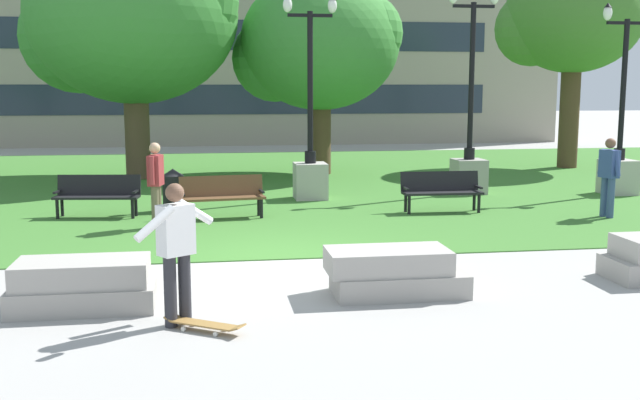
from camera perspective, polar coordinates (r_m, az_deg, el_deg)
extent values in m
plane|color=#A3A09B|center=(12.33, -3.33, -4.60)|extent=(140.00, 140.00, 0.00)
cube|color=#3D752D|center=(22.16, -5.79, 1.32)|extent=(40.00, 20.00, 0.02)
cube|color=#9E9991|center=(10.11, -17.55, -7.04)|extent=(1.80, 0.90, 0.32)
cube|color=#A6A098|center=(10.03, -17.66, -5.28)|extent=(1.66, 0.83, 0.32)
cube|color=#9E9991|center=(10.36, 6.03, -6.30)|extent=(1.80, 0.90, 0.32)
cube|color=#A6A098|center=(10.24, 5.17, -4.62)|extent=(1.66, 0.83, 0.32)
cylinder|color=#28282D|center=(9.16, -10.27, -6.65)|extent=(0.15, 0.15, 0.86)
cylinder|color=#28282D|center=(9.05, -11.34, -6.86)|extent=(0.15, 0.15, 0.86)
cube|color=white|center=(8.94, -10.93, -2.24)|extent=(0.47, 0.42, 0.60)
cylinder|color=white|center=(9.28, -9.55, -0.86)|extent=(0.48, 0.38, 0.38)
cylinder|color=white|center=(8.55, -12.49, -1.75)|extent=(0.48, 0.38, 0.38)
sphere|color=brown|center=(8.87, -11.01, 0.56)|extent=(0.22, 0.22, 0.22)
cube|color=olive|center=(8.93, -8.80, -9.32)|extent=(0.78, 0.61, 0.02)
cube|color=olive|center=(8.69, -6.28, -9.63)|extent=(0.21, 0.23, 0.06)
cube|color=olive|center=(9.17, -11.18, -8.77)|extent=(0.21, 0.23, 0.06)
cylinder|color=silver|center=(8.92, -7.20, -9.69)|extent=(0.06, 0.06, 0.06)
cylinder|color=silver|center=(8.74, -7.97, -10.09)|extent=(0.06, 0.06, 0.06)
cylinder|color=silver|center=(9.15, -9.58, -9.27)|extent=(0.06, 0.06, 0.06)
cylinder|color=silver|center=(8.98, -10.37, -9.65)|extent=(0.06, 0.06, 0.06)
cube|color=brown|center=(16.07, -7.40, 0.13)|extent=(1.84, 0.64, 0.05)
cube|color=brown|center=(16.29, -7.54, 1.06)|extent=(1.80, 0.32, 0.46)
cube|color=black|center=(15.97, -10.40, 0.44)|extent=(0.10, 0.40, 0.04)
cube|color=black|center=(16.19, -4.46, 0.66)|extent=(0.10, 0.40, 0.04)
cylinder|color=black|center=(15.87, -10.17, -0.90)|extent=(0.07, 0.07, 0.41)
cylinder|color=black|center=(16.08, -4.48, -0.66)|extent=(0.07, 0.07, 0.41)
cylinder|color=black|center=(16.18, -10.27, -0.71)|extent=(0.07, 0.07, 0.41)
cylinder|color=black|center=(16.39, -4.69, -0.49)|extent=(0.07, 0.07, 0.41)
cube|color=black|center=(16.96, 9.31, 0.53)|extent=(1.81, 0.48, 0.05)
cube|color=black|center=(17.17, 9.09, 1.41)|extent=(1.80, 0.16, 0.46)
cube|color=black|center=(16.72, 6.56, 0.89)|extent=(0.07, 0.40, 0.04)
cube|color=black|center=(17.20, 12.00, 0.97)|extent=(0.07, 0.40, 0.04)
cylinder|color=black|center=(16.63, 6.81, -0.39)|extent=(0.07, 0.07, 0.41)
cylinder|color=black|center=(17.09, 12.01, -0.27)|extent=(0.07, 0.07, 0.41)
cylinder|color=black|center=(16.93, 6.54, -0.22)|extent=(0.07, 0.07, 0.41)
cylinder|color=black|center=(17.39, 11.66, -0.11)|extent=(0.07, 0.07, 0.41)
cube|color=black|center=(16.80, -16.66, 0.20)|extent=(1.84, 0.68, 0.05)
cube|color=black|center=(17.01, -16.47, 1.09)|extent=(1.80, 0.36, 0.46)
cube|color=black|center=(17.03, -19.40, 0.59)|extent=(0.11, 0.40, 0.04)
cube|color=black|center=(16.58, -13.88, 0.62)|extent=(0.11, 0.40, 0.04)
cylinder|color=black|center=(16.91, -19.38, -0.67)|extent=(0.07, 0.07, 0.41)
cylinder|color=black|center=(16.48, -14.09, -0.67)|extent=(0.07, 0.07, 0.41)
cylinder|color=black|center=(17.21, -19.05, -0.50)|extent=(0.07, 0.07, 0.41)
cylinder|color=black|center=(16.79, -13.85, -0.49)|extent=(0.07, 0.07, 0.41)
cube|color=gray|center=(20.16, 11.26, 1.79)|extent=(0.80, 0.80, 0.90)
cylinder|color=black|center=(20.10, 11.31, 3.49)|extent=(0.28, 0.28, 0.30)
cylinder|color=black|center=(20.02, 11.47, 8.81)|extent=(0.14, 0.14, 4.03)
cube|color=black|center=(20.12, 11.64, 14.26)|extent=(1.10, 0.08, 0.08)
cube|color=#ADA89E|center=(21.12, 21.75, 1.64)|extent=(0.80, 0.80, 0.90)
cylinder|color=black|center=(21.06, 21.84, 3.26)|extent=(0.28, 0.28, 0.30)
cylinder|color=black|center=(20.99, 22.10, 7.74)|extent=(0.14, 0.14, 3.60)
cube|color=black|center=(21.05, 22.37, 12.37)|extent=(1.10, 0.08, 0.08)
ellipsoid|color=white|center=(20.79, 21.07, 13.15)|extent=(0.22, 0.22, 0.36)
cone|color=black|center=(20.81, 21.10, 13.69)|extent=(0.20, 0.20, 0.13)
cube|color=#ADA89E|center=(18.79, -0.74, 1.46)|extent=(0.80, 0.80, 0.90)
cylinder|color=black|center=(18.73, -0.74, 3.29)|extent=(0.28, 0.28, 0.30)
cylinder|color=black|center=(18.64, -0.75, 8.51)|extent=(0.14, 0.14, 3.71)
cube|color=black|center=(18.72, -0.77, 13.89)|extent=(1.10, 0.08, 0.08)
ellipsoid|color=white|center=(18.68, -2.49, 14.64)|extent=(0.22, 0.22, 0.36)
ellipsoid|color=white|center=(18.83, 0.95, 14.59)|extent=(0.22, 0.22, 0.36)
cylinder|color=brown|center=(23.57, -13.77, 5.50)|extent=(0.75, 0.75, 3.21)
ellipsoid|color=#387F33|center=(23.64, -14.06, 13.57)|extent=(6.26, 6.26, 5.32)
sphere|color=#387F33|center=(24.42, -17.98, 11.77)|extent=(3.44, 3.44, 3.44)
sphere|color=#387F33|center=(22.96, -10.22, 14.63)|extent=(3.13, 3.13, 3.13)
cylinder|color=#4C3823|center=(27.40, 18.47, 6.48)|extent=(0.67, 0.67, 3.94)
ellipsoid|color=#42752D|center=(27.49, 18.80, 13.26)|extent=(4.65, 4.65, 3.95)
sphere|color=#42752D|center=(27.32, 15.86, 12.44)|extent=(2.56, 2.56, 2.56)
sphere|color=#42752D|center=(27.66, 21.48, 13.58)|extent=(2.32, 2.32, 2.32)
cylinder|color=#4C3823|center=(24.12, 0.01, 5.33)|extent=(0.69, 0.69, 2.80)
ellipsoid|color=#387F33|center=(24.12, 0.01, 11.95)|extent=(5.03, 5.03, 4.27)
sphere|color=#387F33|center=(24.42, -3.44, 10.71)|extent=(2.77, 2.77, 2.77)
sphere|color=#387F33|center=(23.87, 3.26, 12.57)|extent=(2.51, 2.51, 2.51)
cylinder|color=black|center=(17.31, -11.11, 0.51)|extent=(0.48, 0.48, 0.80)
cone|color=black|center=(17.25, -11.16, 2.09)|extent=(0.49, 0.49, 0.16)
cylinder|color=#384C7A|center=(17.21, 21.28, 0.14)|extent=(0.15, 0.15, 0.86)
cylinder|color=#384C7A|center=(17.36, 20.83, 0.23)|extent=(0.15, 0.15, 0.86)
cube|color=#334784|center=(17.20, 21.18, 2.59)|extent=(0.32, 0.44, 0.60)
cylinder|color=#334784|center=(17.05, 21.70, 2.61)|extent=(0.14, 0.21, 0.56)
cylinder|color=#334784|center=(17.35, 20.68, 2.76)|extent=(0.14, 0.21, 0.56)
sphere|color=brown|center=(17.16, 21.26, 4.05)|extent=(0.22, 0.22, 0.22)
cylinder|color=brown|center=(15.14, -12.44, -0.57)|extent=(0.15, 0.15, 0.86)
cylinder|color=brown|center=(15.33, -12.24, -0.45)|extent=(0.15, 0.15, 0.86)
cube|color=maroon|center=(15.14, -12.43, 2.22)|extent=(0.32, 0.44, 0.60)
cylinder|color=maroon|center=(14.90, -12.70, 2.20)|extent=(0.12, 0.13, 0.55)
cylinder|color=maroon|center=(15.38, -12.18, 2.42)|extent=(0.12, 0.13, 0.55)
sphere|color=tan|center=(15.10, -12.49, 3.88)|extent=(0.22, 0.22, 0.22)
cube|color=gray|center=(36.57, -5.94, 12.41)|extent=(31.63, 1.00, 10.48)
cube|color=#232D3D|center=(35.99, -5.82, 7.63)|extent=(23.72, 0.03, 1.40)
cube|color=#232D3D|center=(36.06, -5.90, 12.40)|extent=(23.72, 0.03, 1.40)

